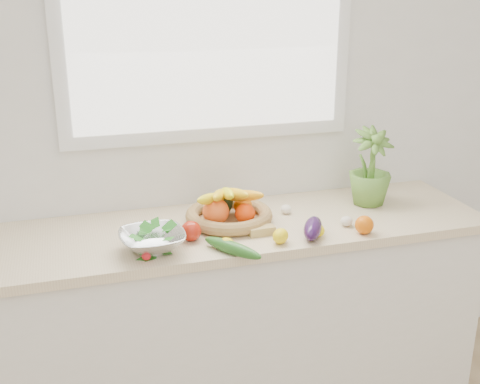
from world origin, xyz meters
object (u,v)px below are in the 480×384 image
object	(u,v)px
cucumber	(232,248)
colander_with_spinach	(152,236)
eggplant	(313,228)
apple	(191,231)
fruit_basket	(228,211)
potted_herb	(370,166)

from	to	relation	value
cucumber	colander_with_spinach	bearing A→B (deg)	160.30
eggplant	colander_with_spinach	world-z (taller)	colander_with_spinach
apple	eggplant	distance (m)	0.49
apple	fruit_basket	bearing A→B (deg)	36.32
apple	colander_with_spinach	xyz separation A→B (m)	(-0.16, -0.06, 0.02)
eggplant	fruit_basket	bearing A→B (deg)	139.29
eggplant	potted_herb	distance (m)	0.51
potted_herb	cucumber	bearing A→B (deg)	-155.31
cucumber	eggplant	bearing A→B (deg)	10.02
apple	eggplant	size ratio (longest dim) A/B	0.43
potted_herb	eggplant	bearing A→B (deg)	-144.52
cucumber	colander_with_spinach	distance (m)	0.31
potted_herb	colander_with_spinach	xyz separation A→B (m)	(-1.03, -0.24, -0.11)
eggplant	fruit_basket	size ratio (longest dim) A/B	0.47
cucumber	colander_with_spinach	world-z (taller)	colander_with_spinach
cucumber	fruit_basket	size ratio (longest dim) A/B	0.67
fruit_basket	colander_with_spinach	distance (m)	0.41
eggplant	cucumber	bearing A→B (deg)	-169.98
colander_with_spinach	eggplant	bearing A→B (deg)	-3.55
fruit_basket	colander_with_spinach	world-z (taller)	fruit_basket
eggplant	potted_herb	size ratio (longest dim) A/B	0.54
cucumber	potted_herb	world-z (taller)	potted_herb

